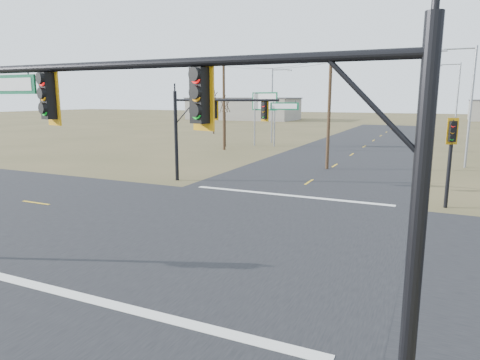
% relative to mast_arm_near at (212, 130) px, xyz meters
% --- Properties ---
extents(ground, '(320.00, 320.00, 0.00)m').
position_rel_mast_arm_near_xyz_m(ground, '(-3.74, 8.76, -5.06)').
color(ground, brown).
rests_on(ground, ground).
extents(road_ew, '(160.00, 14.00, 0.02)m').
position_rel_mast_arm_near_xyz_m(road_ew, '(-3.74, 8.76, -5.05)').
color(road_ew, black).
rests_on(road_ew, ground).
extents(road_ns, '(14.00, 160.00, 0.02)m').
position_rel_mast_arm_near_xyz_m(road_ns, '(-3.74, 8.76, -5.05)').
color(road_ns, black).
rests_on(road_ns, ground).
extents(stop_bar_near, '(12.00, 0.40, 0.01)m').
position_rel_mast_arm_near_xyz_m(stop_bar_near, '(-3.74, 1.26, -5.03)').
color(stop_bar_near, silver).
rests_on(stop_bar_near, road_ns).
extents(stop_bar_far, '(12.00, 0.40, 0.01)m').
position_rel_mast_arm_near_xyz_m(stop_bar_far, '(-3.74, 16.26, -5.03)').
color(stop_bar_far, silver).
rests_on(stop_bar_far, road_ns).
extents(mast_arm_near, '(10.34, 0.54, 6.94)m').
position_rel_mast_arm_near_xyz_m(mast_arm_near, '(0.00, 0.00, 0.00)').
color(mast_arm_near, black).
rests_on(mast_arm_near, ground).
extents(mast_arm_far, '(8.82, 0.51, 6.14)m').
position_rel_mast_arm_near_xyz_m(mast_arm_far, '(-9.11, 17.68, -0.60)').
color(mast_arm_far, black).
rests_on(mast_arm_far, ground).
extents(pedestal_signal_ne, '(0.66, 0.58, 4.71)m').
position_rel_mast_arm_near_xyz_m(pedestal_signal_ne, '(4.65, 16.96, -1.66)').
color(pedestal_signal_ne, black).
rests_on(pedestal_signal_ne, ground).
extents(utility_pole_near, '(2.21, 0.39, 9.05)m').
position_rel_mast_arm_near_xyz_m(utility_pole_near, '(-3.94, 26.79, -0.34)').
color(utility_pole_near, '#432F1C').
rests_on(utility_pole_near, ground).
extents(utility_pole_far, '(2.28, 0.99, 9.82)m').
position_rel_mast_arm_near_xyz_m(utility_pole_far, '(-17.46, 35.10, 0.03)').
color(utility_pole_far, '#432F1C').
rests_on(utility_pole_far, ground).
extents(highway_sign, '(3.36, 0.59, 6.34)m').
position_rel_mast_arm_near_xyz_m(highway_sign, '(-14.82, 40.56, -0.59)').
color(highway_sign, gray).
rests_on(highway_sign, ground).
extents(streetlight_a, '(2.72, 0.36, 9.74)m').
position_rel_mast_arm_near_xyz_m(streetlight_a, '(6.06, 32.28, 0.41)').
color(streetlight_a, gray).
rests_on(streetlight_a, ground).
extents(streetlight_b, '(2.86, 0.40, 10.22)m').
position_rel_mast_arm_near_xyz_m(streetlight_b, '(5.87, 57.07, 0.68)').
color(streetlight_b, gray).
rests_on(streetlight_b, ground).
extents(streetlight_c, '(2.60, 0.33, 9.32)m').
position_rel_mast_arm_near_xyz_m(streetlight_c, '(-15.12, 44.40, 0.17)').
color(streetlight_c, gray).
rests_on(streetlight_c, ground).
extents(bare_tree_a, '(2.90, 2.90, 6.36)m').
position_rel_mast_arm_near_xyz_m(bare_tree_a, '(-18.86, 38.13, -0.03)').
color(bare_tree_a, black).
rests_on(bare_tree_a, ground).
extents(bare_tree_b, '(3.81, 3.81, 7.55)m').
position_rel_mast_arm_near_xyz_m(bare_tree_b, '(-28.78, 53.80, 0.98)').
color(bare_tree_b, black).
rests_on(bare_tree_b, ground).
extents(warehouse_left, '(28.00, 14.00, 5.50)m').
position_rel_mast_arm_near_xyz_m(warehouse_left, '(-43.74, 98.76, -2.31)').
color(warehouse_left, gray).
rests_on(warehouse_left, ground).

